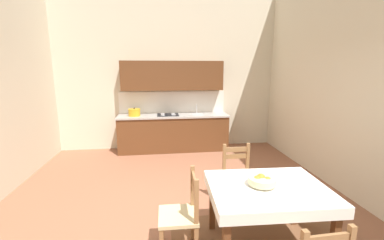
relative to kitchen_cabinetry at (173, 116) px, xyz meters
name	(u,v)px	position (x,y,z in m)	size (l,w,h in m)	color
ground_plane	(180,222)	(-0.09, -3.03, -0.91)	(6.02, 7.20, 0.10)	#935B42
wall_back	(168,70)	(-0.09, 0.33, 1.12)	(6.02, 0.12, 3.96)	beige
wall_right	(382,71)	(2.67, -3.03, 1.12)	(0.12, 7.20, 3.96)	beige
kitchen_cabinetry	(173,116)	(0.00, 0.00, 0.00)	(2.71, 0.63, 2.20)	brown
dining_table	(267,197)	(0.82, -3.71, -0.23)	(1.31, 1.03, 0.75)	brown
dining_chair_kitchen_side	(238,179)	(0.78, -2.83, -0.41)	(0.42, 0.42, 0.93)	#D1BC89
dining_chair_tv_side	(182,215)	(-0.12, -3.63, -0.41)	(0.43, 0.43, 0.93)	#D1BC89
fruit_bowl	(262,181)	(0.76, -3.69, -0.04)	(0.30, 0.30, 0.12)	beige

